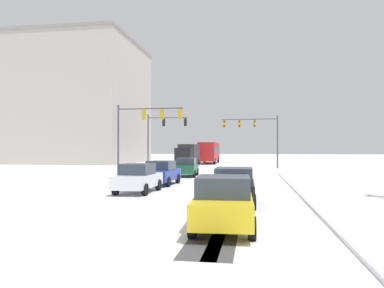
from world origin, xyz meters
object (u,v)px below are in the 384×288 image
traffic_signal_far_left (162,130)px  car_blue_second (161,173)px  car_white_third (138,178)px  office_building_far_left_block (62,103)px  traffic_signal_far_right (255,129)px  traffic_signal_near_left (144,123)px  bus_oncoming (209,151)px  box_truck_delivery (188,154)px  car_dark_green_lead (187,167)px  car_black_fourth (234,186)px  car_yellow_cab_fifth (224,202)px

traffic_signal_far_left → car_blue_second: (4.67, -18.75, -3.77)m
car_white_third → office_building_far_left_block: bearing=123.2°
traffic_signal_far_right → traffic_signal_far_left: 11.63m
traffic_signal_near_left → car_blue_second: 10.20m
bus_oncoming → box_truck_delivery: (-1.72, -10.47, -0.36)m
traffic_signal_far_right → car_dark_green_lead: size_ratio=1.67×
traffic_signal_far_right → car_white_third: traffic_signal_far_right is taller
car_blue_second → bus_oncoming: size_ratio=0.38×
traffic_signal_near_left → box_truck_delivery: bearing=86.5°
box_truck_delivery → office_building_far_left_block: size_ratio=0.27×
traffic_signal_far_right → car_blue_second: traffic_signal_far_right is taller
traffic_signal_near_left → car_black_fourth: traffic_signal_near_left is taller
car_dark_green_lead → car_black_fourth: size_ratio=1.01×
traffic_signal_far_left → car_white_third: bearing=-79.1°
traffic_signal_far_right → box_truck_delivery: size_ratio=0.94×
car_blue_second → box_truck_delivery: size_ratio=0.56×
traffic_signal_far_right → office_building_far_left_block: 36.71m
box_truck_delivery → traffic_signal_far_right: bearing=-19.8°
traffic_signal_far_left → car_yellow_cab_fifth: bearing=-72.8°
car_yellow_cab_fifth → bus_oncoming: bearing=97.2°
traffic_signal_far_left → bus_oncoming: traffic_signal_far_left is taller
traffic_signal_far_left → car_dark_green_lead: 12.77m
car_blue_second → office_building_far_left_block: (-27.23, 36.69, 9.58)m
bus_oncoming → car_yellow_cab_fifth: bearing=-82.8°
car_dark_green_lead → box_truck_delivery: bearing=99.6°
car_blue_second → box_truck_delivery: bearing=96.0°
traffic_signal_near_left → car_yellow_cab_fifth: bearing=-67.5°
car_blue_second → box_truck_delivery: box_truck_delivery is taller
car_blue_second → office_building_far_left_block: 46.68m
car_blue_second → car_black_fourth: size_ratio=1.01×
car_blue_second → box_truck_delivery: 26.11m
traffic_signal_far_left → traffic_signal_near_left: 10.21m
car_white_third → box_truck_delivery: (-2.54, 30.55, 0.82)m
office_building_far_left_block → car_dark_green_lead: bearing=-46.5°
office_building_far_left_block → traffic_signal_far_left: bearing=-38.5°
traffic_signal_near_left → car_dark_green_lead: bearing=-13.0°
car_blue_second → car_white_third: (-0.19, -4.60, 0.00)m
traffic_signal_far_right → bus_oncoming: 15.77m
car_yellow_cab_fifth → traffic_signal_near_left: bearing=112.5°
traffic_signal_far_right → car_dark_green_lead: traffic_signal_far_right is taller
traffic_signal_far_right → car_yellow_cab_fifth: bearing=-91.6°
car_yellow_cab_fifth → box_truck_delivery: box_truck_delivery is taller
car_dark_green_lead → car_yellow_cab_fifth: same height
traffic_signal_far_right → car_yellow_cab_fifth: (-1.02, -35.94, -4.00)m
traffic_signal_far_right → traffic_signal_far_left: (-10.93, -3.96, -0.23)m
office_building_far_left_block → car_white_third: bearing=-56.8°
traffic_signal_far_right → traffic_signal_far_left: bearing=-160.1°
traffic_signal_far_left → car_white_third: size_ratio=1.57×
car_blue_second → traffic_signal_near_left: bearing=113.8°
traffic_signal_far_right → box_truck_delivery: (-9.00, 3.23, -3.19)m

